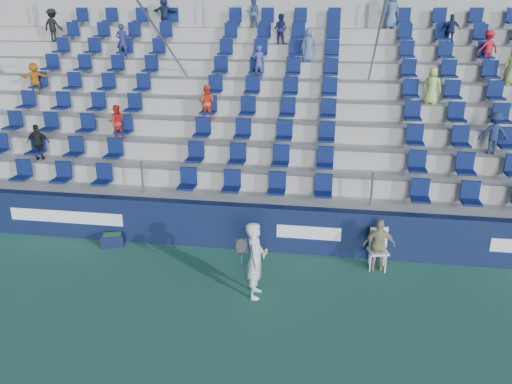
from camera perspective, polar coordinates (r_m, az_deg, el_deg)
ground at (r=10.43m, az=-3.58°, el=-14.12°), size 70.00×70.00×0.00m
sponsor_wall at (r=12.84m, az=-0.63°, el=-4.02°), size 24.00×0.32×1.20m
grandstand at (r=17.16m, az=2.17°, el=7.67°), size 24.00×8.17×6.63m
tennis_player at (r=10.69m, az=-0.09°, el=-7.76°), size 0.69×0.66×1.72m
line_judge_chair at (r=12.32m, az=13.79°, el=-5.94°), size 0.52×0.54×0.99m
line_judge at (r=12.14m, az=13.88°, el=-5.91°), size 0.79×0.41×1.30m
ball_bin at (r=13.70m, az=-16.07°, el=-5.20°), size 0.66×0.54×0.32m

